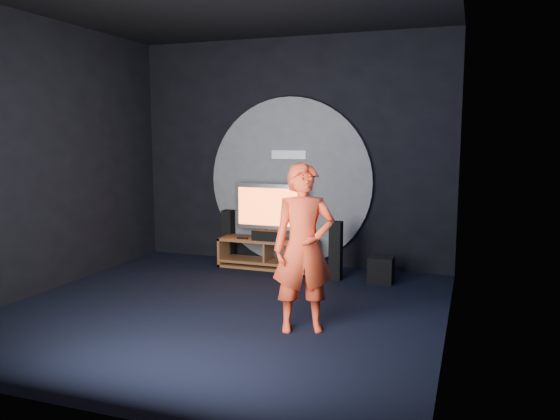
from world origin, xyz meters
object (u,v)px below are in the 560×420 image
object	(u,v)px
tower_speaker_right	(336,251)
subwoofer	(381,270)
tv	(270,209)
player	(304,248)
media_console	(269,255)
tower_speaker_left	(228,236)

from	to	relation	value
tower_speaker_right	subwoofer	distance (m)	0.67
tv	player	bearing A→B (deg)	-62.13
media_console	tower_speaker_right	distance (m)	1.19
media_console	tv	size ratio (longest dim) A/B	1.35
media_console	tv	world-z (taller)	tv
tv	subwoofer	bearing A→B (deg)	-10.76
tv	player	xyz separation A→B (m)	(1.30, -2.46, -0.04)
tv	player	distance (m)	2.79
media_console	player	bearing A→B (deg)	-61.60
tv	tower_speaker_right	bearing A→B (deg)	-18.51
tv	tower_speaker_right	xyz separation A→B (m)	(1.13, -0.38, -0.49)
tower_speaker_right	subwoofer	bearing A→B (deg)	3.93
subwoofer	player	bearing A→B (deg)	-102.23
tower_speaker_right	player	distance (m)	2.14
media_console	subwoofer	distance (m)	1.78
player	media_console	bearing A→B (deg)	94.34
media_console	tower_speaker_right	size ratio (longest dim) A/B	1.83
tower_speaker_left	player	bearing A→B (deg)	-51.65
tower_speaker_left	subwoofer	xyz separation A→B (m)	(2.54, -0.50, -0.23)
tower_speaker_right	subwoofer	xyz separation A→B (m)	(0.63, 0.04, -0.23)
tower_speaker_right	player	xyz separation A→B (m)	(0.17, -2.09, 0.46)
media_console	subwoofer	bearing A→B (deg)	-8.68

